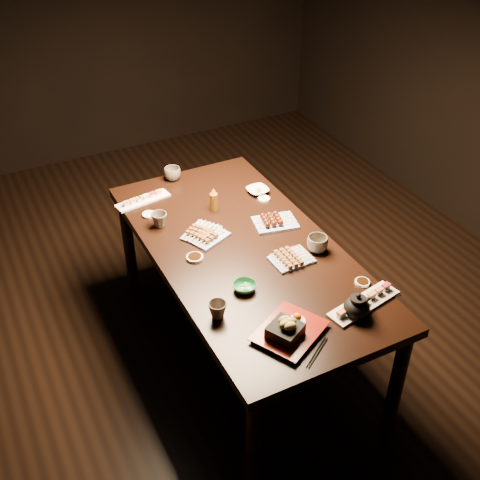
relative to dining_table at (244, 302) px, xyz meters
name	(u,v)px	position (x,y,z in m)	size (l,w,h in m)	color
ground	(234,311)	(0.10, 0.32, -0.38)	(5.00, 5.00, 0.00)	black
dining_table	(244,302)	(0.00, 0.00, 0.00)	(0.90, 1.80, 0.75)	black
sushi_platter_near	(364,301)	(0.29, -0.64, 0.40)	(0.38, 0.11, 0.05)	white
sushi_platter_far	(143,198)	(-0.31, 0.67, 0.39)	(0.32, 0.09, 0.04)	white
yakitori_plate_center	(208,234)	(-0.13, 0.17, 0.40)	(0.20, 0.15, 0.05)	#828EB6
yakitori_plate_right	(292,257)	(0.16, -0.20, 0.40)	(0.21, 0.15, 0.05)	#828EB6
yakitori_plate_left	(201,230)	(-0.15, 0.22, 0.40)	(0.20, 0.15, 0.05)	#828EB6
tsukune_plate	(275,219)	(0.25, 0.12, 0.40)	(0.23, 0.17, 0.06)	#828EB6
edamame_bowl_green	(245,287)	(-0.15, -0.30, 0.39)	(0.11, 0.11, 0.03)	#287A4B
edamame_bowl_cream	(258,191)	(0.32, 0.45, 0.39)	(0.12, 0.12, 0.03)	beige
tempura_tray	(290,325)	(-0.11, -0.65, 0.43)	(0.30, 0.24, 0.11)	black
teacup_near_left	(218,310)	(-0.34, -0.40, 0.41)	(0.08, 0.08, 0.08)	brown
teacup_mid_right	(317,244)	(0.32, -0.19, 0.42)	(0.11, 0.11, 0.09)	brown
teacup_far_left	(159,220)	(-0.32, 0.39, 0.42)	(0.09, 0.09, 0.08)	brown
teacup_far_right	(172,174)	(-0.07, 0.83, 0.41)	(0.10, 0.10, 0.08)	brown
teapot	(357,305)	(0.21, -0.68, 0.43)	(0.14, 0.14, 0.12)	black
condiment_bottle	(214,199)	(0.02, 0.41, 0.44)	(0.05, 0.05, 0.14)	brown
sauce_dish_west	(195,258)	(-0.27, 0.03, 0.38)	(0.09, 0.09, 0.02)	white
sauce_dish_east	(264,199)	(0.32, 0.37, 0.38)	(0.07, 0.07, 0.01)	white
sauce_dish_se	(362,282)	(0.37, -0.51, 0.38)	(0.07, 0.07, 0.01)	white
sauce_dish_nw	(149,215)	(-0.34, 0.52, 0.38)	(0.08, 0.08, 0.01)	white
chopsticks_near	(317,352)	(-0.07, -0.79, 0.38)	(0.20, 0.02, 0.01)	black
chopsticks_se	(380,299)	(0.38, -0.65, 0.38)	(0.21, 0.02, 0.01)	black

